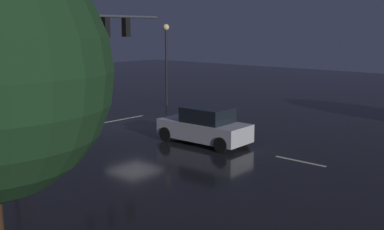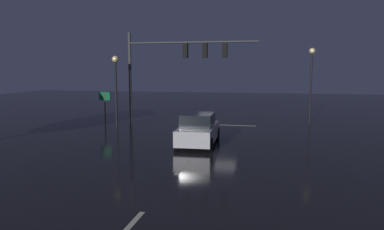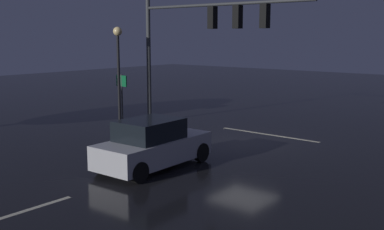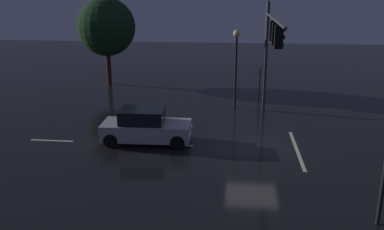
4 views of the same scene
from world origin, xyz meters
name	(u,v)px [view 3 (image 3 of 4)]	position (x,y,z in m)	size (l,w,h in m)	color
ground_plane	(244,142)	(0.00, 0.00, 0.00)	(80.00, 80.00, 0.00)	black
traffic_signal_assembly	(200,31)	(3.10, -0.86, 4.71)	(9.23, 0.47, 6.61)	#383A3D
lane_dash_far	(183,161)	(0.00, 4.00, 0.00)	(2.20, 0.16, 0.01)	beige
lane_dash_mid	(35,208)	(0.00, 10.00, 0.00)	(2.20, 0.16, 0.01)	beige
stop_bar	(269,135)	(0.00, -2.04, 0.00)	(5.00, 0.16, 0.01)	beige
car_approaching	(153,145)	(0.28, 5.26, 0.80)	(2.03, 4.42, 1.70)	#B7B7BC
street_lamp_right_kerb	(118,57)	(6.82, 0.93, 3.45)	(0.44, 0.44, 4.91)	black
route_sign	(122,87)	(8.42, -0.68, 1.74)	(0.90, 0.17, 2.42)	#383A3D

